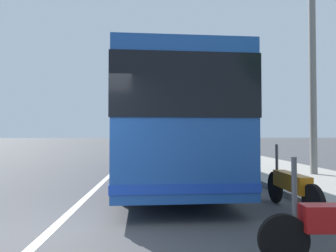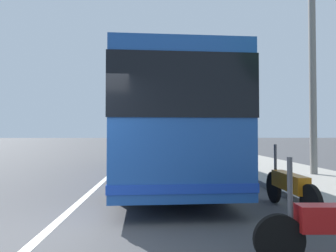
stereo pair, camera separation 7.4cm
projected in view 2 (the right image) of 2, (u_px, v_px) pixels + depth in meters
The scene contains 9 objects.
ground_plane at pixel (27, 249), 3.91m from camera, with size 220.00×220.00×0.00m, color #424244.
sidewalk_curb at pixel (258, 164), 14.17m from camera, with size 110.00×3.60×0.14m, color #9E998E.
lane_divider_line at pixel (120, 166), 13.90m from camera, with size 110.00×0.16×0.01m, color silver.
coach_bus at pixel (162, 124), 10.85m from camera, with size 11.96×3.09×3.18m.
motorcycle_nearest_curb at pixel (289, 187), 5.79m from camera, with size 2.31×0.25×1.29m.
car_ahead_same_lane at pixel (127, 140), 41.80m from camera, with size 4.69×1.99×1.38m.
car_side_street at pixel (165, 142), 27.33m from camera, with size 4.02×2.01×1.59m.
car_far_distant at pixel (137, 139), 52.33m from camera, with size 4.65×1.98×1.38m.
utility_pole at pixel (313, 68), 10.31m from camera, with size 0.23×0.23×7.57m, color slate.
Camera 2 is at (-4.03, -1.69, 1.51)m, focal length 31.93 mm.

